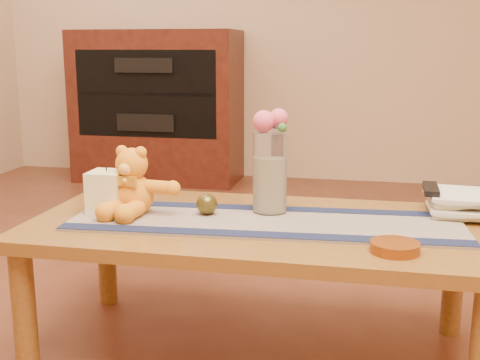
% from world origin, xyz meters
% --- Properties ---
extents(floor, '(5.50, 5.50, 0.00)m').
position_xyz_m(floor, '(0.00, 0.00, 0.00)').
color(floor, '#532717').
rests_on(floor, ground).
extents(coffee_table_top, '(1.40, 0.70, 0.04)m').
position_xyz_m(coffee_table_top, '(0.00, 0.00, 0.43)').
color(coffee_table_top, brown).
rests_on(coffee_table_top, floor).
extents(table_leg_fl, '(0.07, 0.07, 0.41)m').
position_xyz_m(table_leg_fl, '(-0.64, -0.29, 0.21)').
color(table_leg_fl, brown).
rests_on(table_leg_fl, floor).
extents(table_leg_bl, '(0.07, 0.07, 0.41)m').
position_xyz_m(table_leg_bl, '(-0.64, 0.29, 0.21)').
color(table_leg_bl, brown).
rests_on(table_leg_bl, floor).
extents(table_leg_br, '(0.07, 0.07, 0.41)m').
position_xyz_m(table_leg_br, '(0.64, 0.29, 0.21)').
color(table_leg_br, brown).
rests_on(table_leg_br, floor).
extents(persian_runner, '(1.22, 0.43, 0.01)m').
position_xyz_m(persian_runner, '(0.03, -0.01, 0.45)').
color(persian_runner, '#201B4D').
rests_on(persian_runner, coffee_table_top).
extents(runner_border_near, '(1.20, 0.14, 0.00)m').
position_xyz_m(runner_border_near, '(0.04, -0.16, 0.46)').
color(runner_border_near, '#141B3C').
rests_on(runner_border_near, persian_runner).
extents(runner_border_far, '(1.20, 0.14, 0.00)m').
position_xyz_m(runner_border_far, '(0.02, 0.13, 0.46)').
color(runner_border_far, '#141B3C').
rests_on(runner_border_far, persian_runner).
extents(teddy_bear, '(0.33, 0.28, 0.20)m').
position_xyz_m(teddy_bear, '(-0.40, -0.00, 0.56)').
color(teddy_bear, orange).
rests_on(teddy_bear, persian_runner).
extents(pillar_candle, '(0.11, 0.11, 0.13)m').
position_xyz_m(pillar_candle, '(-0.49, -0.01, 0.52)').
color(pillar_candle, beige).
rests_on(pillar_candle, persian_runner).
extents(candle_wick, '(0.00, 0.00, 0.01)m').
position_xyz_m(candle_wick, '(-0.49, -0.01, 0.60)').
color(candle_wick, black).
rests_on(candle_wick, pillar_candle).
extents(glass_vase, '(0.11, 0.11, 0.26)m').
position_xyz_m(glass_vase, '(0.03, 0.10, 0.59)').
color(glass_vase, silver).
rests_on(glass_vase, persian_runner).
extents(potpourri_fill, '(0.09, 0.09, 0.18)m').
position_xyz_m(potpourri_fill, '(0.03, 0.10, 0.55)').
color(potpourri_fill, beige).
rests_on(potpourri_fill, glass_vase).
extents(rose_left, '(0.07, 0.07, 0.07)m').
position_xyz_m(rose_left, '(0.01, 0.09, 0.75)').
color(rose_left, '#DF4E73').
rests_on(rose_left, glass_vase).
extents(rose_right, '(0.06, 0.06, 0.06)m').
position_xyz_m(rose_right, '(0.05, 0.10, 0.76)').
color(rose_right, '#DF4E73').
rests_on(rose_right, glass_vase).
extents(blue_flower_back, '(0.04, 0.04, 0.04)m').
position_xyz_m(blue_flower_back, '(0.04, 0.13, 0.75)').
color(blue_flower_back, '#526EB1').
rests_on(blue_flower_back, glass_vase).
extents(blue_flower_side, '(0.04, 0.04, 0.04)m').
position_xyz_m(blue_flower_side, '(-0.00, 0.12, 0.74)').
color(blue_flower_side, '#526EB1').
rests_on(blue_flower_side, glass_vase).
extents(leaf_sprig, '(0.03, 0.03, 0.03)m').
position_xyz_m(leaf_sprig, '(0.07, 0.08, 0.74)').
color(leaf_sprig, '#33662D').
rests_on(leaf_sprig, glass_vase).
extents(bronze_ball, '(0.08, 0.08, 0.07)m').
position_xyz_m(bronze_ball, '(-0.16, 0.02, 0.49)').
color(bronze_ball, '#443B16').
rests_on(bronze_ball, persian_runner).
extents(book_bottom, '(0.17, 0.23, 0.02)m').
position_xyz_m(book_bottom, '(0.54, 0.21, 0.46)').
color(book_bottom, beige).
rests_on(book_bottom, coffee_table_top).
extents(book_lower, '(0.19, 0.24, 0.02)m').
position_xyz_m(book_lower, '(0.54, 0.20, 0.48)').
color(book_lower, beige).
rests_on(book_lower, book_bottom).
extents(book_upper, '(0.18, 0.24, 0.02)m').
position_xyz_m(book_upper, '(0.53, 0.21, 0.50)').
color(book_upper, beige).
rests_on(book_upper, book_lower).
extents(book_top, '(0.18, 0.24, 0.02)m').
position_xyz_m(book_top, '(0.54, 0.21, 0.52)').
color(book_top, beige).
rests_on(book_top, book_upper).
extents(tv_remote, '(0.05, 0.16, 0.02)m').
position_xyz_m(tv_remote, '(0.54, 0.20, 0.54)').
color(tv_remote, black).
rests_on(tv_remote, book_top).
extents(amber_dish, '(0.14, 0.14, 0.03)m').
position_xyz_m(amber_dish, '(0.41, -0.21, 0.46)').
color(amber_dish, '#BF5914').
rests_on(amber_dish, coffee_table_top).
extents(media_cabinet, '(1.20, 0.50, 1.10)m').
position_xyz_m(media_cabinet, '(-1.20, 2.48, 0.55)').
color(media_cabinet, black).
rests_on(media_cabinet, floor).
extents(cabinet_cavity, '(1.02, 0.03, 0.61)m').
position_xyz_m(cabinet_cavity, '(-1.20, 2.25, 0.66)').
color(cabinet_cavity, black).
rests_on(cabinet_cavity, media_cabinet).
extents(cabinet_shelf, '(1.02, 0.20, 0.02)m').
position_xyz_m(cabinet_shelf, '(-1.20, 2.33, 0.66)').
color(cabinet_shelf, black).
rests_on(cabinet_shelf, media_cabinet).
extents(stereo_upper, '(0.42, 0.28, 0.10)m').
position_xyz_m(stereo_upper, '(-1.20, 2.35, 0.86)').
color(stereo_upper, black).
rests_on(stereo_upper, media_cabinet).
extents(stereo_lower, '(0.42, 0.28, 0.12)m').
position_xyz_m(stereo_lower, '(-1.20, 2.35, 0.46)').
color(stereo_lower, black).
rests_on(stereo_lower, media_cabinet).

